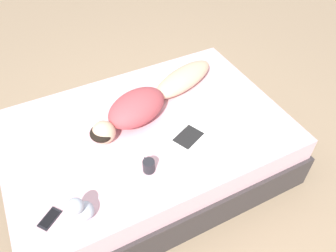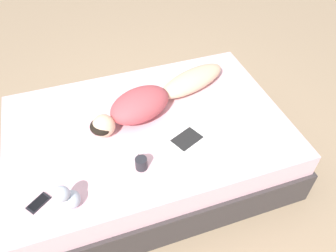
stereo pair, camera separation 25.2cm
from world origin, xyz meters
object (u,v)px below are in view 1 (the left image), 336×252
Objects in this scene: person at (151,99)px; open_magazine at (200,144)px; coffee_mug at (149,166)px; cell_phone at (50,219)px.

open_magazine is at bearing 175.78° from person.
person is at bearing -8.07° from open_magazine.
person is 0.65m from coffee_mug.
person reaches higher than coffee_mug.
person reaches higher than cell_phone.
person is 2.43× the size of open_magazine.
person is 0.57m from open_magazine.
coffee_mug is at bearing 133.17° from person.
open_magazine is at bearing -84.77° from coffee_mug.
open_magazine is 0.45m from coffee_mug.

